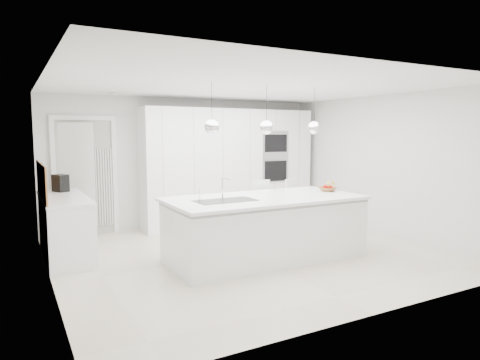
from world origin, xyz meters
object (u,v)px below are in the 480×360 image
island_base (266,229)px  fruit_bowl (328,189)px  bar_stool_left (265,212)px  bar_stool_right (295,208)px  espresso_machine (60,183)px

island_base → fruit_bowl: fruit_bowl is taller
fruit_bowl → bar_stool_left: size_ratio=0.26×
bar_stool_left → bar_stool_right: bearing=12.0°
espresso_machine → bar_stool_left: 3.32m
fruit_bowl → espresso_machine: bearing=152.1°
island_base → espresso_machine: (-2.53, 2.08, 0.61)m
fruit_bowl → bar_stool_left: bearing=135.6°
island_base → fruit_bowl: (1.22, 0.10, 0.50)m
fruit_bowl → bar_stool_right: (-0.04, 0.82, -0.43)m
bar_stool_right → fruit_bowl: bearing=-106.3°
bar_stool_left → island_base: bearing=-117.6°
island_base → bar_stool_right: bar_stool_right is taller
island_base → fruit_bowl: size_ratio=10.52×
fruit_bowl → espresso_machine: (-3.75, 1.99, 0.10)m
espresso_machine → bar_stool_right: espresso_machine is taller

